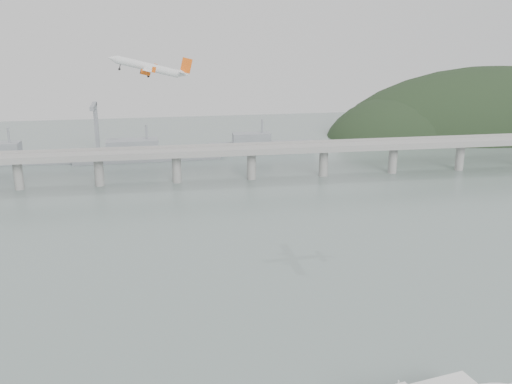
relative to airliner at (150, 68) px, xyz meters
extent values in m
plane|color=slate|center=(42.50, -99.50, -84.64)|extent=(900.00, 900.00, 0.00)
cube|color=gray|center=(42.50, 100.50, -64.64)|extent=(800.00, 22.00, 2.20)
cube|color=gray|center=(42.50, 90.00, -62.64)|extent=(800.00, 0.60, 1.80)
cube|color=gray|center=(42.50, 111.00, -62.64)|extent=(800.00, 0.60, 1.80)
cylinder|color=gray|center=(-87.50, 100.50, -75.14)|extent=(6.00, 6.00, 21.00)
cylinder|color=gray|center=(-37.50, 100.50, -75.14)|extent=(6.00, 6.00, 21.00)
cylinder|color=gray|center=(12.50, 100.50, -75.14)|extent=(6.00, 6.00, 21.00)
cylinder|color=gray|center=(62.50, 100.50, -75.14)|extent=(6.00, 6.00, 21.00)
cylinder|color=gray|center=(112.50, 100.50, -75.14)|extent=(6.00, 6.00, 21.00)
cylinder|color=gray|center=(162.50, 100.50, -75.14)|extent=(6.00, 6.00, 21.00)
cylinder|color=gray|center=(212.50, 100.50, -75.14)|extent=(6.00, 6.00, 21.00)
ellipsoid|color=black|center=(312.50, 230.50, -102.64)|extent=(320.00, 150.00, 156.00)
ellipsoid|color=black|center=(217.50, 220.50, -96.64)|extent=(140.00, 110.00, 96.00)
cube|color=gray|center=(-107.50, 170.50, -80.64)|extent=(95.67, 20.15, 8.00)
cylinder|color=gray|center=(-107.50, 170.50, -64.64)|extent=(1.60, 1.60, 14.00)
cube|color=gray|center=(-7.50, 165.50, -80.64)|extent=(110.55, 21.43, 8.00)
cube|color=gray|center=(-18.50, 165.50, -72.64)|extent=(39.01, 16.73, 8.00)
cylinder|color=gray|center=(-7.50, 165.50, -64.64)|extent=(1.60, 1.60, 14.00)
cube|color=gray|center=(82.50, 175.50, -80.64)|extent=(85.00, 13.60, 8.00)
cube|color=gray|center=(74.00, 175.50, -72.64)|extent=(29.75, 11.90, 8.00)
cylinder|color=gray|center=(82.50, 175.50, -64.64)|extent=(1.60, 1.60, 14.00)
cube|color=gray|center=(-47.50, 200.50, -64.64)|extent=(3.00, 3.00, 40.00)
cube|color=gray|center=(-47.50, 190.50, -46.64)|extent=(3.00, 28.00, 3.00)
cylinder|color=silver|center=(-0.92, 0.03, 0.39)|extent=(29.07, 6.01, 10.61)
cone|color=silver|center=(-16.90, 0.48, 4.38)|extent=(5.17, 4.05, 4.64)
cone|color=silver|center=(15.69, -0.40, -3.22)|extent=(5.98, 3.86, 4.89)
cube|color=silver|center=(-0.17, -0.04, -0.86)|extent=(5.61, 35.12, 3.37)
cube|color=silver|center=(14.86, -0.34, -2.28)|extent=(3.45, 12.44, 1.67)
cube|color=#EE5810|center=(16.69, -0.22, 0.77)|extent=(6.13, 0.79, 7.63)
cylinder|color=#EE5810|center=(-1.93, 5.59, -2.17)|extent=(4.94, 2.72, 3.37)
cylinder|color=black|center=(-4.03, 5.65, -1.65)|extent=(1.01, 2.40, 2.39)
cube|color=silver|center=(-1.68, 5.64, -1.17)|extent=(2.80, 0.38, 1.83)
cylinder|color=#EE5810|center=(-2.10, -5.72, -1.59)|extent=(4.94, 2.72, 3.37)
cylinder|color=black|center=(-4.20, -5.66, -1.07)|extent=(1.01, 2.40, 2.39)
cube|color=silver|center=(-1.85, -5.67, -0.60)|extent=(2.80, 0.38, 1.83)
cylinder|color=black|center=(-0.58, 2.55, -2.79)|extent=(0.97, 0.49, 2.50)
cylinder|color=black|center=(-0.85, 2.50, -3.89)|extent=(1.38, 0.49, 1.39)
cylinder|color=black|center=(-0.66, -2.80, -2.52)|extent=(0.97, 0.49, 2.50)
cylinder|color=black|center=(-0.93, -2.85, -3.62)|extent=(1.38, 0.49, 1.39)
cylinder|color=black|center=(-13.60, 0.24, 0.59)|extent=(0.97, 0.49, 2.50)
cylinder|color=black|center=(-13.88, 0.19, -0.51)|extent=(1.38, 0.49, 1.39)
cube|color=#EE5810|center=(2.40, 17.44, -1.05)|extent=(2.20, 0.36, 2.80)
cube|color=#EE5810|center=(1.86, -17.52, 0.73)|extent=(2.20, 0.36, 2.80)
camera|label=1|loc=(4.17, -284.87, 26.72)|focal=42.00mm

